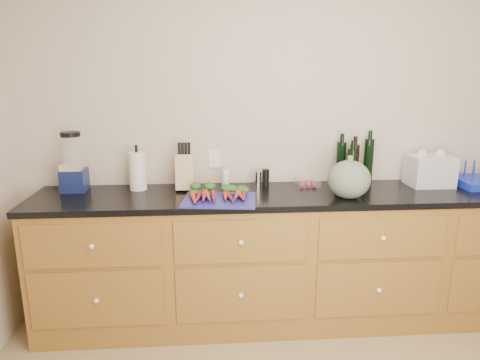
{
  "coord_description": "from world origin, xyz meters",
  "views": [
    {
      "loc": [
        -0.63,
        -1.46,
        1.73
      ],
      "look_at": [
        -0.44,
        1.2,
        1.06
      ],
      "focal_mm": 32.0,
      "sensor_mm": 36.0,
      "label": 1
    }
  ],
  "objects": [
    {
      "name": "canister_chrome",
      "position": [
        -0.29,
        1.48,
        1.0
      ],
      "size": [
        0.05,
        0.05,
        0.11
      ],
      "primitive_type": "cylinder",
      "color": "silver",
      "rests_on": "countertop"
    },
    {
      "name": "grocery_bag",
      "position": [
        0.94,
        1.42,
        1.05
      ],
      "size": [
        0.29,
        0.24,
        0.22
      ],
      "primitive_type": null,
      "rotation": [
        0.0,
        0.0,
        0.0
      ],
      "color": "silver",
      "rests_on": "countertop"
    },
    {
      "name": "countertop",
      "position": [
        0.0,
        1.3,
        0.92
      ],
      "size": [
        3.64,
        0.62,
        0.04
      ],
      "primitive_type": "cube",
      "color": "black",
      "rests_on": "cabinets"
    },
    {
      "name": "squash",
      "position": [
        0.26,
        1.15,
        1.06
      ],
      "size": [
        0.28,
        0.28,
        0.25
      ],
      "primitive_type": "ellipsoid",
      "color": "#526252",
      "rests_on": "countertop"
    },
    {
      "name": "paper_towel",
      "position": [
        -1.13,
        1.46,
        1.07
      ],
      "size": [
        0.12,
        0.12,
        0.27
      ],
      "primitive_type": "cylinder",
      "color": "white",
      "rests_on": "countertop"
    },
    {
      "name": "grinder_pepper",
      "position": [
        -0.24,
        1.48,
        1.0
      ],
      "size": [
        0.05,
        0.05,
        0.12
      ],
      "primitive_type": "cylinder",
      "color": "black",
      "rests_on": "countertop"
    },
    {
      "name": "blender_appliance",
      "position": [
        -1.56,
        1.46,
        1.12
      ],
      "size": [
        0.16,
        0.16,
        0.41
      ],
      "color": "#101A4D",
      "rests_on": "countertop"
    },
    {
      "name": "cabinets",
      "position": [
        0.0,
        1.3,
        0.45
      ],
      "size": [
        3.6,
        0.64,
        0.9
      ],
      "color": "brown",
      "rests_on": "ground"
    },
    {
      "name": "wall_back",
      "position": [
        0.0,
        1.62,
        1.3
      ],
      "size": [
        4.1,
        0.05,
        2.6
      ],
      "primitive_type": "cube",
      "color": "beige",
      "rests_on": "ground"
    },
    {
      "name": "knife_block",
      "position": [
        -0.81,
        1.44,
        1.06
      ],
      "size": [
        0.12,
        0.12,
        0.24
      ],
      "primitive_type": "cube",
      "color": "tan",
      "rests_on": "countertop"
    },
    {
      "name": "cutting_board",
      "position": [
        -0.57,
        1.14,
        0.95
      ],
      "size": [
        0.49,
        0.39,
        0.01
      ],
      "primitive_type": "cube",
      "rotation": [
        0.0,
        0.0,
        -0.12
      ],
      "color": "navy",
      "rests_on": "countertop"
    },
    {
      "name": "tomato_box",
      "position": [
        0.07,
        1.47,
        0.98
      ],
      "size": [
        0.16,
        0.13,
        0.08
      ],
      "primitive_type": "cube",
      "color": "white",
      "rests_on": "countertop"
    },
    {
      "name": "grinder_salt",
      "position": [
        -0.52,
        1.48,
        1.0
      ],
      "size": [
        0.05,
        0.05,
        0.12
      ],
      "primitive_type": "cylinder",
      "color": "white",
      "rests_on": "countertop"
    },
    {
      "name": "bottles",
      "position": [
        0.41,
        1.51,
        1.09
      ],
      "size": [
        0.27,
        0.14,
        0.33
      ],
      "color": "black",
      "rests_on": "countertop"
    },
    {
      "name": "carrots",
      "position": [
        -0.57,
        1.18,
        0.98
      ],
      "size": [
        0.39,
        0.29,
        0.06
      ],
      "color": "#C34016",
      "rests_on": "cutting_board"
    }
  ]
}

